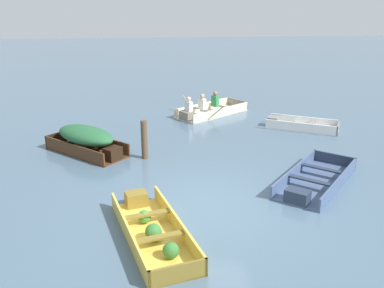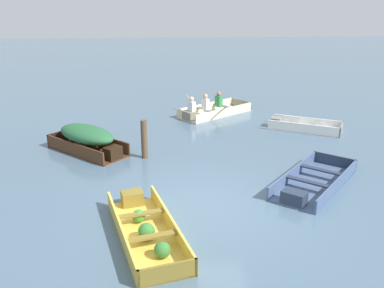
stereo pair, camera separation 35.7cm
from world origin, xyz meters
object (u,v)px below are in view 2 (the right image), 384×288
(mooring_post, at_px, (144,139))
(skiff_white_far_moored, at_px, (302,126))
(skiff_slate_blue_mid_moored, at_px, (313,183))
(skiff_dark_varnish_near_moored, at_px, (87,137))
(dinghy_yellow_foreground, at_px, (146,229))
(rowboat_cream_with_crew, at_px, (211,110))

(mooring_post, bearing_deg, skiff_white_far_moored, 23.44)
(skiff_slate_blue_mid_moored, bearing_deg, skiff_dark_varnish_near_moored, 154.03)
(dinghy_yellow_foreground, height_order, mooring_post, mooring_post)
(rowboat_cream_with_crew, bearing_deg, skiff_slate_blue_mid_moored, -75.13)
(dinghy_yellow_foreground, xyz_separation_m, skiff_dark_varnish_near_moored, (-1.94, 4.95, 0.34))
(skiff_dark_varnish_near_moored, relative_size, mooring_post, 2.31)
(dinghy_yellow_foreground, relative_size, skiff_slate_blue_mid_moored, 1.06)
(skiff_slate_blue_mid_moored, distance_m, skiff_white_far_moored, 4.88)
(skiff_dark_varnish_near_moored, height_order, skiff_white_far_moored, skiff_dark_varnish_near_moored)
(skiff_white_far_moored, bearing_deg, dinghy_yellow_foreground, -128.49)
(skiff_dark_varnish_near_moored, relative_size, skiff_white_far_moored, 1.02)
(skiff_slate_blue_mid_moored, relative_size, mooring_post, 2.68)
(skiff_slate_blue_mid_moored, relative_size, rowboat_cream_with_crew, 0.99)
(skiff_slate_blue_mid_moored, bearing_deg, dinghy_yellow_foreground, -154.26)
(skiff_slate_blue_mid_moored, xyz_separation_m, rowboat_cream_with_crew, (-1.82, 6.87, 0.10))
(dinghy_yellow_foreground, distance_m, skiff_slate_blue_mid_moored, 4.59)
(skiff_white_far_moored, relative_size, rowboat_cream_with_crew, 0.83)
(dinghy_yellow_foreground, xyz_separation_m, mooring_post, (-0.18, 4.33, 0.44))
(skiff_dark_varnish_near_moored, bearing_deg, dinghy_yellow_foreground, -68.63)
(dinghy_yellow_foreground, relative_size, skiff_dark_varnish_near_moored, 1.23)
(skiff_dark_varnish_near_moored, distance_m, rowboat_cream_with_crew, 5.78)
(dinghy_yellow_foreground, relative_size, rowboat_cream_with_crew, 1.05)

